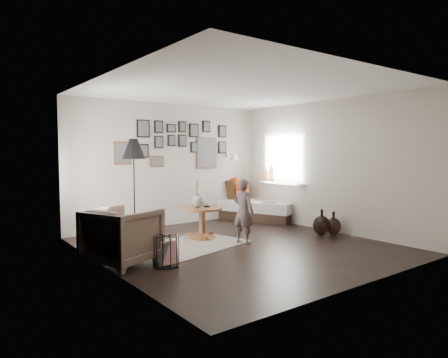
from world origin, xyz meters
TOP-DOWN VIEW (x-y plane):
  - ground at (0.00, 0.00)m, footprint 4.80×4.80m
  - wall_back at (0.00, 2.40)m, footprint 4.50×0.00m
  - wall_front at (0.00, -2.40)m, footprint 4.50×0.00m
  - wall_left at (-2.25, 0.00)m, footprint 0.00×4.80m
  - wall_right at (2.25, 0.00)m, footprint 0.00×4.80m
  - ceiling at (0.00, 0.00)m, footprint 4.80×4.80m
  - door_left at (-2.23, 1.20)m, footprint 0.00×2.14m
  - window_right at (2.18, 1.34)m, footprint 0.15×1.32m
  - gallery_wall at (0.29, 2.38)m, footprint 2.74×0.03m
  - wall_sconce at (1.55, 2.13)m, footprint 0.18×0.36m
  - rug at (-0.60, 0.53)m, footprint 2.04×1.65m
  - pedestal_table at (-0.17, 0.87)m, footprint 0.73×0.73m
  - vase at (-0.25, 0.89)m, footprint 0.21×0.21m
  - candles at (-0.06, 0.87)m, footprint 0.12×0.12m
  - daybed at (1.95, 1.96)m, footprint 1.54×2.13m
  - magazine_on_daybed at (1.90, 1.31)m, footprint 0.34×0.37m
  - armchair at (-2.00, 0.14)m, footprint 1.14×1.13m
  - armchair_cushion at (-2.00, 0.19)m, footprint 0.47×0.48m
  - floor_lamp at (-1.15, 1.63)m, footprint 0.42×0.42m
  - magazine_basket at (-1.55, -0.32)m, footprint 0.39×0.39m
  - demijohn_large at (1.80, -0.25)m, footprint 0.33×0.33m
  - demijohn_small at (2.00, -0.37)m, footprint 0.29×0.29m
  - child at (0.16, 0.10)m, footprint 0.36×0.46m

SIDE VIEW (x-z plane):
  - ground at x=0.00m, z-range 0.00..0.00m
  - rug at x=-0.60m, z-range 0.00..0.01m
  - demijohn_small at x=2.00m, z-range -0.06..0.39m
  - demijohn_large at x=1.80m, z-range -0.06..0.44m
  - magazine_basket at x=-1.55m, z-range 0.00..0.42m
  - pedestal_table at x=-0.17m, z-range -0.02..0.55m
  - daybed at x=1.95m, z-range -0.19..0.78m
  - armchair at x=-2.00m, z-range 0.00..0.80m
  - magazine_on_daybed at x=1.90m, z-range 0.45..0.46m
  - armchair_cushion at x=-2.00m, z-range 0.40..0.56m
  - child at x=0.16m, z-range 0.00..1.12m
  - candles at x=-0.06m, z-range 0.57..0.84m
  - vase at x=-0.25m, z-range 0.47..0.99m
  - window_right at x=2.18m, z-range 0.28..1.58m
  - door_left at x=-2.23m, z-range -0.02..2.12m
  - wall_back at x=0.00m, z-range -0.95..3.55m
  - wall_front at x=0.00m, z-range -0.95..3.55m
  - wall_left at x=-2.25m, z-range -1.10..3.70m
  - wall_right at x=2.25m, z-range -1.10..3.70m
  - wall_sconce at x=1.55m, z-range 1.38..1.54m
  - floor_lamp at x=-1.15m, z-range 0.66..2.47m
  - gallery_wall at x=0.29m, z-range 1.20..2.28m
  - ceiling at x=0.00m, z-range 2.60..2.60m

